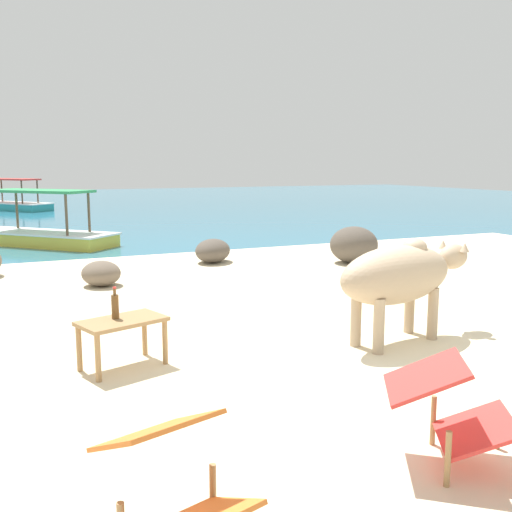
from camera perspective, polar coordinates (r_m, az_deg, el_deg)
name	(u,v)px	position (r m, az deg, el deg)	size (l,w,h in m)	color
sand_beach	(367,350)	(6.15, 10.73, -8.96)	(18.00, 14.00, 0.04)	beige
water_surface	(77,207)	(27.05, -17.04, 4.55)	(60.00, 36.00, 0.03)	teal
cow	(400,275)	(6.25, 13.86, -1.80)	(1.95, 0.86, 1.08)	tan
low_bench_table	(122,327)	(5.51, -12.91, -6.80)	(0.86, 0.65, 0.46)	#A37A4C
bottle	(115,306)	(5.50, -13.57, -4.74)	(0.07, 0.07, 0.30)	brown
deck_chair_near	(450,406)	(3.89, 18.41, -13.70)	(0.93, 0.86, 0.68)	#A37A4C
deck_chair_far	(175,478)	(2.98, -7.92, -20.65)	(0.73, 0.89, 0.68)	#A37A4C
shore_rock_large	(354,245)	(11.18, 9.51, 1.09)	(0.90, 0.90, 0.69)	brown
shore_rock_small	(213,251)	(11.14, -4.24, 0.52)	(0.86, 0.64, 0.45)	brown
shore_rock_flat	(101,273)	(9.28, -14.86, -1.65)	(0.66, 0.59, 0.39)	#6B5B4C
boat_yellow	(41,233)	(14.54, -20.18, 2.08)	(3.36, 3.46, 1.29)	gold
boat_teal	(12,203)	(26.12, -22.66, 4.75)	(3.14, 3.62, 1.29)	teal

